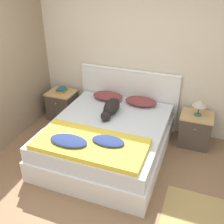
{
  "coord_description": "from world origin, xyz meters",
  "views": [
    {
      "loc": [
        1.34,
        -2.12,
        2.63
      ],
      "look_at": [
        0.08,
        1.22,
        0.66
      ],
      "focal_mm": 42.0,
      "sensor_mm": 36.0,
      "label": 1
    }
  ],
  "objects_px": {
    "bed": "(107,139)",
    "pillow_left": "(108,96)",
    "pillow_right": "(141,101)",
    "nightstand_right": "(195,129)",
    "book_stack": "(62,90)",
    "dog": "(111,108)",
    "table_lamp": "(200,103)",
    "nightstand_left": "(62,105)"
  },
  "relations": [
    {
      "from": "pillow_right",
      "to": "table_lamp",
      "type": "xyz_separation_m",
      "value": [
        0.95,
        -0.02,
        0.15
      ]
    },
    {
      "from": "nightstand_right",
      "to": "nightstand_left",
      "type": "bearing_deg",
      "value": 180.0
    },
    {
      "from": "bed",
      "to": "nightstand_left",
      "type": "relative_size",
      "value": 3.67
    },
    {
      "from": "nightstand_right",
      "to": "pillow_right",
      "type": "relative_size",
      "value": 1.01
    },
    {
      "from": "bed",
      "to": "table_lamp",
      "type": "distance_m",
      "value": 1.56
    },
    {
      "from": "pillow_left",
      "to": "pillow_right",
      "type": "bearing_deg",
      "value": 0.0
    },
    {
      "from": "nightstand_right",
      "to": "table_lamp",
      "type": "relative_size",
      "value": 1.94
    },
    {
      "from": "nightstand_left",
      "to": "bed",
      "type": "bearing_deg",
      "value": -31.76
    },
    {
      "from": "nightstand_right",
      "to": "pillow_right",
      "type": "height_order",
      "value": "pillow_right"
    },
    {
      "from": "dog",
      "to": "pillow_left",
      "type": "bearing_deg",
      "value": 117.07
    },
    {
      "from": "bed",
      "to": "table_lamp",
      "type": "relative_size",
      "value": 7.11
    },
    {
      "from": "book_stack",
      "to": "table_lamp",
      "type": "height_order",
      "value": "table_lamp"
    },
    {
      "from": "nightstand_left",
      "to": "book_stack",
      "type": "distance_m",
      "value": 0.31
    },
    {
      "from": "dog",
      "to": "nightstand_right",
      "type": "bearing_deg",
      "value": 19.54
    },
    {
      "from": "book_stack",
      "to": "pillow_left",
      "type": "bearing_deg",
      "value": -0.34
    },
    {
      "from": "pillow_left",
      "to": "nightstand_right",
      "type": "bearing_deg",
      "value": -0.64
    },
    {
      "from": "table_lamp",
      "to": "book_stack",
      "type": "bearing_deg",
      "value": 179.37
    },
    {
      "from": "nightstand_right",
      "to": "pillow_left",
      "type": "bearing_deg",
      "value": 179.36
    },
    {
      "from": "pillow_left",
      "to": "dog",
      "type": "bearing_deg",
      "value": -62.93
    },
    {
      "from": "nightstand_right",
      "to": "book_stack",
      "type": "relative_size",
      "value": 2.32
    },
    {
      "from": "nightstand_right",
      "to": "table_lamp",
      "type": "height_order",
      "value": "table_lamp"
    },
    {
      "from": "pillow_right",
      "to": "table_lamp",
      "type": "bearing_deg",
      "value": -1.31
    },
    {
      "from": "bed",
      "to": "dog",
      "type": "distance_m",
      "value": 0.5
    },
    {
      "from": "bed",
      "to": "pillow_left",
      "type": "relative_size",
      "value": 3.71
    },
    {
      "from": "nightstand_left",
      "to": "table_lamp",
      "type": "height_order",
      "value": "table_lamp"
    },
    {
      "from": "bed",
      "to": "pillow_left",
      "type": "height_order",
      "value": "pillow_left"
    },
    {
      "from": "bed",
      "to": "nightstand_left",
      "type": "bearing_deg",
      "value": 148.24
    },
    {
      "from": "dog",
      "to": "book_stack",
      "type": "bearing_deg",
      "value": 157.71
    },
    {
      "from": "bed",
      "to": "book_stack",
      "type": "xyz_separation_m",
      "value": [
        -1.25,
        0.8,
        0.31
      ]
    },
    {
      "from": "dog",
      "to": "table_lamp",
      "type": "height_order",
      "value": "table_lamp"
    },
    {
      "from": "nightstand_right",
      "to": "dog",
      "type": "height_order",
      "value": "dog"
    },
    {
      "from": "pillow_right",
      "to": "nightstand_left",
      "type": "bearing_deg",
      "value": -179.36
    },
    {
      "from": "bed",
      "to": "table_lamp",
      "type": "xyz_separation_m",
      "value": [
        1.26,
        0.77,
        0.49
      ]
    },
    {
      "from": "pillow_left",
      "to": "book_stack",
      "type": "distance_m",
      "value": 0.95
    },
    {
      "from": "pillow_left",
      "to": "table_lamp",
      "type": "height_order",
      "value": "table_lamp"
    },
    {
      "from": "nightstand_right",
      "to": "table_lamp",
      "type": "bearing_deg",
      "value": -90.0
    },
    {
      "from": "nightstand_right",
      "to": "book_stack",
      "type": "height_order",
      "value": "book_stack"
    },
    {
      "from": "nightstand_left",
      "to": "table_lamp",
      "type": "distance_m",
      "value": 2.56
    },
    {
      "from": "bed",
      "to": "book_stack",
      "type": "distance_m",
      "value": 1.52
    },
    {
      "from": "pillow_left",
      "to": "dog",
      "type": "distance_m",
      "value": 0.55
    },
    {
      "from": "nightstand_right",
      "to": "book_stack",
      "type": "bearing_deg",
      "value": 179.47
    },
    {
      "from": "nightstand_left",
      "to": "nightstand_right",
      "type": "height_order",
      "value": "same"
    }
  ]
}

